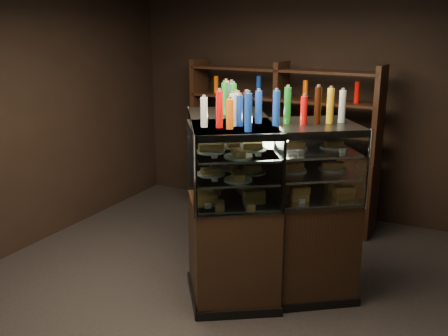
{
  "coord_description": "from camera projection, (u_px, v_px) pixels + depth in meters",
  "views": [
    {
      "loc": [
        1.83,
        -3.75,
        2.38
      ],
      "look_at": [
        -0.04,
        -0.03,
        1.22
      ],
      "focal_mm": 40.0,
      "sensor_mm": 36.0,
      "label": 1
    }
  ],
  "objects": [
    {
      "name": "bottles_top",
      "position": [
        252.0,
        105.0,
        4.34
      ],
      "size": [
        1.33,
        1.08,
        0.3
      ],
      "color": "#147223",
      "rests_on": "display_case"
    },
    {
      "name": "potted_conifer",
      "position": [
        320.0,
        238.0,
        4.77
      ],
      "size": [
        0.37,
        0.37,
        0.8
      ],
      "rotation": [
        0.0,
        0.0,
        -0.14
      ],
      "color": "black",
      "rests_on": "ground"
    },
    {
      "name": "food_display",
      "position": [
        251.0,
        162.0,
        4.47
      ],
      "size": [
        1.5,
        1.22,
        0.49
      ],
      "color": "#B58241",
      "rests_on": "display_case"
    },
    {
      "name": "room_shell",
      "position": [
        230.0,
        84.0,
        4.13
      ],
      "size": [
        5.02,
        5.02,
        3.01
      ],
      "color": "black",
      "rests_on": "ground"
    },
    {
      "name": "back_shelving",
      "position": [
        279.0,
        172.0,
        6.39
      ],
      "size": [
        2.47,
        0.57,
        2.0
      ],
      "rotation": [
        0.0,
        0.0,
        -0.06
      ],
      "color": "black",
      "rests_on": "ground"
    },
    {
      "name": "display_case",
      "position": [
        250.0,
        234.0,
        4.66
      ],
      "size": [
        1.98,
        1.64,
        1.61
      ],
      "rotation": [
        0.0,
        0.0,
        -0.19
      ],
      "color": "black",
      "rests_on": "ground"
    },
    {
      "name": "ground",
      "position": [
        229.0,
        293.0,
        4.66
      ],
      "size": [
        5.0,
        5.0,
        0.0
      ],
      "primitive_type": "plane",
      "color": "black",
      "rests_on": "ground"
    }
  ]
}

